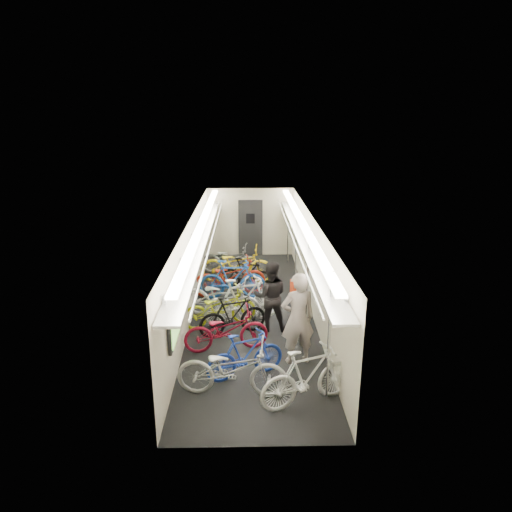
{
  "coord_description": "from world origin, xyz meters",
  "views": [
    {
      "loc": [
        -0.13,
        -10.73,
        4.78
      ],
      "look_at": [
        0.11,
        1.08,
        1.15
      ],
      "focal_mm": 32.0,
      "sensor_mm": 36.0,
      "label": 1
    }
  ],
  "objects_px": {
    "passenger_near": "(298,318)",
    "passenger_mid": "(270,296)",
    "bicycle_1": "(245,355)",
    "bicycle_0": "(232,369)",
    "backpack": "(297,288)"
  },
  "relations": [
    {
      "from": "bicycle_1",
      "to": "backpack",
      "type": "relative_size",
      "value": 4.08
    },
    {
      "from": "bicycle_1",
      "to": "passenger_near",
      "type": "distance_m",
      "value": 1.28
    },
    {
      "from": "bicycle_0",
      "to": "bicycle_1",
      "type": "distance_m",
      "value": 0.62
    },
    {
      "from": "bicycle_0",
      "to": "passenger_mid",
      "type": "height_order",
      "value": "passenger_mid"
    },
    {
      "from": "passenger_near",
      "to": "backpack",
      "type": "distance_m",
      "value": 0.9
    },
    {
      "from": "bicycle_0",
      "to": "passenger_mid",
      "type": "distance_m",
      "value": 2.76
    },
    {
      "from": "bicycle_0",
      "to": "passenger_mid",
      "type": "bearing_deg",
      "value": -11.27
    },
    {
      "from": "bicycle_0",
      "to": "passenger_near",
      "type": "xyz_separation_m",
      "value": [
        1.27,
        1.13,
        0.44
      ]
    },
    {
      "from": "bicycle_0",
      "to": "backpack",
      "type": "distance_m",
      "value": 2.5
    },
    {
      "from": "passenger_near",
      "to": "backpack",
      "type": "height_order",
      "value": "passenger_near"
    },
    {
      "from": "passenger_near",
      "to": "passenger_mid",
      "type": "distance_m",
      "value": 1.57
    },
    {
      "from": "bicycle_0",
      "to": "passenger_near",
      "type": "height_order",
      "value": "passenger_near"
    },
    {
      "from": "bicycle_0",
      "to": "backpack",
      "type": "xyz_separation_m",
      "value": [
        1.34,
        1.97,
        0.76
      ]
    },
    {
      "from": "bicycle_1",
      "to": "passenger_mid",
      "type": "distance_m",
      "value": 2.16
    },
    {
      "from": "bicycle_0",
      "to": "passenger_near",
      "type": "relative_size",
      "value": 1.03
    }
  ]
}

